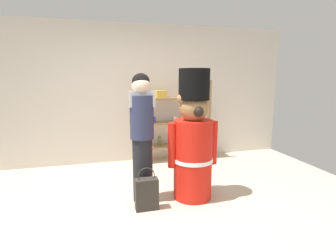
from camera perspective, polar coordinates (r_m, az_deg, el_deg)
ground_plane at (r=3.35m, az=-3.03°, el=-18.41°), size 6.40×6.40×0.00m
back_wall at (r=5.11m, az=-8.36°, el=6.86°), size 6.40×0.12×2.60m
merchandise_shelf at (r=5.13m, az=1.55°, el=1.27°), size 1.34×0.35×1.56m
teddy_bear_guard at (r=3.50m, az=5.48°, el=-3.35°), size 0.69×0.54×1.73m
person_shopper at (r=3.38m, az=-5.66°, el=-1.65°), size 0.32×0.31×1.67m
shopping_bag at (r=3.35m, az=-4.66°, el=-14.42°), size 0.28×0.13×0.54m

